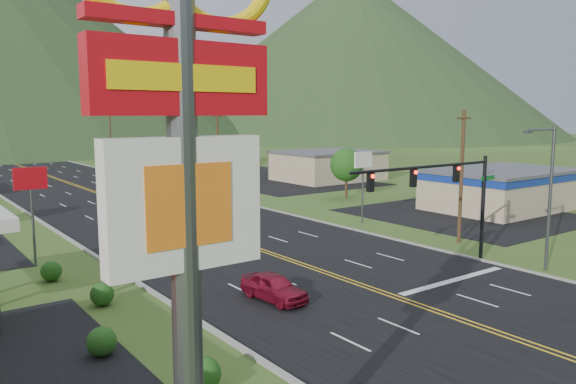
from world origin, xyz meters
TOP-DOWN VIEW (x-y plane):
  - pylon_sign at (-17.00, 2.00)m, footprint 4.32×0.60m
  - traffic_signal at (6.48, 14.00)m, footprint 13.10×0.43m
  - streetlight_east at (11.18, 10.00)m, footprint 3.28×0.25m
  - building_east_near at (30.00, 25.00)m, footprint 15.40×10.40m
  - building_east_mid at (32.00, 55.00)m, footprint 14.40×11.40m
  - building_east_far at (28.00, 90.00)m, footprint 16.40×12.40m
  - pole_sign_west_a at (-14.00, 30.00)m, footprint 2.00×0.18m
  - pole_sign_east_a at (13.00, 28.00)m, footprint 2.00×0.18m
  - pole_sign_east_b at (13.00, 60.00)m, footprint 2.00×0.18m
  - tree_east_a at (22.00, 40.00)m, footprint 3.84×3.84m
  - tree_east_b at (26.00, 78.00)m, footprint 3.84×3.84m
  - utility_pole_a at (13.50, 18.00)m, footprint 1.60×0.28m
  - utility_pole_b at (13.50, 55.00)m, footprint 1.60×0.28m
  - utility_pole_c at (13.50, 95.00)m, footprint 1.60×0.28m
  - utility_pole_d at (13.50, 135.00)m, footprint 1.60×0.28m
  - mountain_ne at (147.84, 176.19)m, footprint 180.00×180.00m
  - car_red_near at (-5.51, 15.40)m, footprint 2.06×4.29m
  - car_dark_mid at (-3.95, 34.65)m, footprint 2.30×5.28m
  - car_red_far at (4.48, 62.84)m, footprint 2.34×4.89m

SIDE VIEW (x-z plane):
  - car_red_near at x=-5.51m, z-range 0.00..1.41m
  - car_dark_mid at x=-3.95m, z-range 0.00..1.51m
  - car_red_far at x=4.48m, z-range 0.00..1.55m
  - building_east_mid at x=32.00m, z-range 0.01..4.31m
  - building_east_far at x=28.00m, z-range 0.01..4.51m
  - building_east_near at x=30.00m, z-range 0.22..4.32m
  - tree_east_a at x=22.00m, z-range 0.98..6.80m
  - tree_east_b at x=26.00m, z-range 0.98..6.80m
  - pole_sign_west_a at x=-14.00m, z-range 1.85..8.25m
  - pole_sign_east_a at x=13.00m, z-range 1.85..8.25m
  - pole_sign_east_b at x=13.00m, z-range 1.85..8.25m
  - utility_pole_a at x=13.50m, z-range 0.13..10.13m
  - utility_pole_b at x=13.50m, z-range 0.13..10.13m
  - utility_pole_c at x=13.50m, z-range 0.13..10.13m
  - utility_pole_d at x=13.50m, z-range 0.13..10.13m
  - streetlight_east at x=11.18m, z-range 0.68..9.68m
  - traffic_signal at x=6.48m, z-range 1.83..8.83m
  - pylon_sign at x=-17.00m, z-range 2.30..16.30m
  - mountain_ne at x=147.84m, z-range 0.00..70.00m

